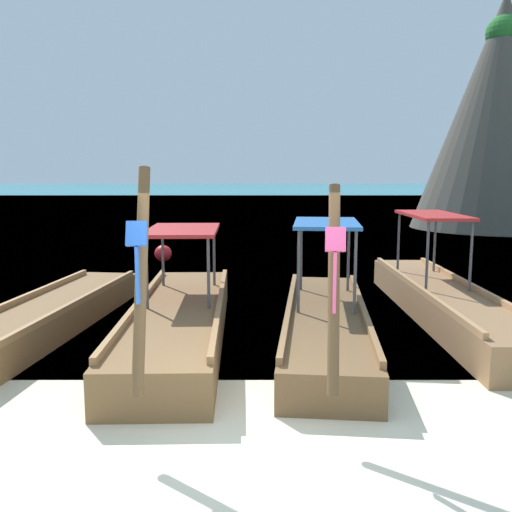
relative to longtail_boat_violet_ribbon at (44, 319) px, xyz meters
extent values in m
plane|color=beige|center=(3.57, -4.05, -0.26)|extent=(120.00, 120.00, 0.00)
plane|color=#147A89|center=(3.57, 57.88, -0.25)|extent=(120.00, 120.00, 0.00)
cube|color=brown|center=(0.00, 0.03, -0.02)|extent=(1.86, 6.48, 0.48)
cube|color=#996C3F|center=(-0.53, 0.09, 0.27)|extent=(0.75, 5.85, 0.10)
cube|color=#996C3F|center=(0.53, -0.03, 0.27)|extent=(0.75, 5.85, 0.10)
cube|color=brown|center=(2.34, -0.35, 0.03)|extent=(1.54, 6.20, 0.57)
cube|color=#996C3F|center=(1.69, -0.36, 0.36)|extent=(0.22, 5.67, 0.10)
cube|color=#996C3F|center=(2.99, -0.33, 0.36)|extent=(0.22, 5.67, 0.10)
cylinder|color=brown|center=(2.43, -3.67, 1.41)|extent=(0.14, 0.90, 2.23)
cube|color=blue|center=(2.43, -3.83, 1.87)|extent=(0.20, 0.14, 0.25)
cube|color=blue|center=(2.43, -3.85, 1.47)|extent=(0.03, 0.08, 0.56)
cylinder|color=#4C4C51|center=(1.86, -0.51, 0.87)|extent=(0.05, 0.05, 1.12)
cylinder|color=#4C4C51|center=(2.83, -0.49, 0.87)|extent=(0.05, 0.05, 1.12)
cylinder|color=#4C4C51|center=(1.81, 1.34, 0.87)|extent=(0.05, 0.05, 1.12)
cylinder|color=#4C4C51|center=(2.78, 1.36, 0.87)|extent=(0.05, 0.05, 1.12)
cube|color=#AD2323|center=(2.32, 0.42, 1.46)|extent=(1.23, 2.08, 0.06)
cube|color=brown|center=(4.70, -0.43, 0.00)|extent=(1.83, 5.91, 0.51)
cube|color=brown|center=(4.11, -0.37, 0.30)|extent=(0.62, 5.33, 0.10)
cube|color=brown|center=(5.28, -0.49, 0.30)|extent=(0.62, 5.33, 0.10)
cylinder|color=brown|center=(4.38, -3.53, 1.28)|extent=(0.20, 0.84, 2.10)
cube|color=#F24C8C|center=(4.36, -3.70, 1.80)|extent=(0.21, 0.16, 0.25)
cube|color=#F24C8C|center=(4.36, -3.72, 1.37)|extent=(0.04, 0.08, 0.62)
cylinder|color=#4C4C51|center=(4.25, -0.53, 0.91)|extent=(0.05, 0.05, 1.31)
cylinder|color=#4C4C51|center=(5.12, -0.61, 0.91)|extent=(0.05, 0.05, 1.31)
cylinder|color=#4C4C51|center=(4.42, 1.21, 0.91)|extent=(0.05, 0.05, 1.31)
cylinder|color=#4C4C51|center=(5.29, 1.12, 0.91)|extent=(0.05, 0.05, 1.31)
cube|color=#235BA3|center=(4.77, 0.30, 1.59)|extent=(1.25, 2.04, 0.06)
cube|color=olive|center=(7.05, 0.98, 0.03)|extent=(1.13, 6.94, 0.57)
cube|color=#AF7F52|center=(6.53, 0.98, 0.36)|extent=(0.09, 6.39, 0.10)
cube|color=#AF7F52|center=(7.57, 0.98, 0.36)|extent=(0.09, 6.39, 0.10)
cylinder|color=#4C4C51|center=(6.66, 0.81, 0.95)|extent=(0.05, 0.05, 1.27)
cylinder|color=#4C4C51|center=(7.44, 0.81, 0.95)|extent=(0.05, 0.05, 1.27)
cylinder|color=#4C4C51|center=(6.66, 2.89, 0.95)|extent=(0.05, 0.05, 1.27)
cylinder|color=#4C4C51|center=(7.45, 2.89, 0.95)|extent=(0.05, 0.05, 1.27)
cube|color=#AD2323|center=(7.05, 1.85, 1.61)|extent=(0.96, 2.28, 0.06)
cone|color=#47443D|center=(15.05, 18.09, 5.22)|extent=(7.81, 7.81, 10.95)
sphere|color=#236B28|center=(15.05, 18.09, 8.77)|extent=(1.69, 1.69, 1.69)
sphere|color=red|center=(0.78, 7.63, 0.00)|extent=(0.52, 0.52, 0.52)
camera|label=1|loc=(3.58, -9.24, 2.46)|focal=39.72mm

